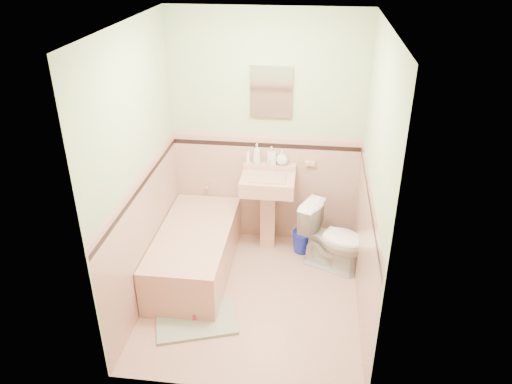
# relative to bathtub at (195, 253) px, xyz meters

# --- Properties ---
(floor) EXTENTS (2.20, 2.20, 0.00)m
(floor) POSITION_rel_bathtub_xyz_m (0.63, -0.33, -0.23)
(floor) COLOR tan
(floor) RESTS_ON ground
(ceiling) EXTENTS (2.20, 2.20, 0.00)m
(ceiling) POSITION_rel_bathtub_xyz_m (0.63, -0.33, 2.27)
(ceiling) COLOR white
(ceiling) RESTS_ON ground
(wall_back) EXTENTS (2.50, 0.00, 2.50)m
(wall_back) POSITION_rel_bathtub_xyz_m (0.63, 0.77, 1.02)
(wall_back) COLOR beige
(wall_back) RESTS_ON ground
(wall_front) EXTENTS (2.50, 0.00, 2.50)m
(wall_front) POSITION_rel_bathtub_xyz_m (0.63, -1.43, 1.02)
(wall_front) COLOR beige
(wall_front) RESTS_ON ground
(wall_left) EXTENTS (0.00, 2.50, 2.50)m
(wall_left) POSITION_rel_bathtub_xyz_m (-0.37, -0.33, 1.02)
(wall_left) COLOR beige
(wall_left) RESTS_ON ground
(wall_right) EXTENTS (0.00, 2.50, 2.50)m
(wall_right) POSITION_rel_bathtub_xyz_m (1.63, -0.33, 1.02)
(wall_right) COLOR beige
(wall_right) RESTS_ON ground
(wainscot_back) EXTENTS (2.00, 0.00, 2.00)m
(wainscot_back) POSITION_rel_bathtub_xyz_m (0.63, 0.76, 0.38)
(wainscot_back) COLOR tan
(wainscot_back) RESTS_ON ground
(wainscot_front) EXTENTS (2.00, 0.00, 2.00)m
(wainscot_front) POSITION_rel_bathtub_xyz_m (0.63, -1.42, 0.38)
(wainscot_front) COLOR tan
(wainscot_front) RESTS_ON ground
(wainscot_left) EXTENTS (0.00, 2.20, 2.20)m
(wainscot_left) POSITION_rel_bathtub_xyz_m (-0.36, -0.33, 0.38)
(wainscot_left) COLOR tan
(wainscot_left) RESTS_ON ground
(wainscot_right) EXTENTS (0.00, 2.20, 2.20)m
(wainscot_right) POSITION_rel_bathtub_xyz_m (1.62, -0.33, 0.38)
(wainscot_right) COLOR tan
(wainscot_right) RESTS_ON ground
(accent_back) EXTENTS (2.00, 0.00, 2.00)m
(accent_back) POSITION_rel_bathtub_xyz_m (0.63, 0.75, 0.90)
(accent_back) COLOR black
(accent_back) RESTS_ON ground
(accent_front) EXTENTS (2.00, 0.00, 2.00)m
(accent_front) POSITION_rel_bathtub_xyz_m (0.63, -1.41, 0.90)
(accent_front) COLOR black
(accent_front) RESTS_ON ground
(accent_left) EXTENTS (0.00, 2.20, 2.20)m
(accent_left) POSITION_rel_bathtub_xyz_m (-0.35, -0.33, 0.89)
(accent_left) COLOR black
(accent_left) RESTS_ON ground
(accent_right) EXTENTS (0.00, 2.20, 2.20)m
(accent_right) POSITION_rel_bathtub_xyz_m (1.61, -0.33, 0.89)
(accent_right) COLOR black
(accent_right) RESTS_ON ground
(cap_back) EXTENTS (2.00, 0.00, 2.00)m
(cap_back) POSITION_rel_bathtub_xyz_m (0.63, 0.75, 0.99)
(cap_back) COLOR tan
(cap_back) RESTS_ON ground
(cap_front) EXTENTS (2.00, 0.00, 2.00)m
(cap_front) POSITION_rel_bathtub_xyz_m (0.63, -1.41, 0.99)
(cap_front) COLOR tan
(cap_front) RESTS_ON ground
(cap_left) EXTENTS (0.00, 2.20, 2.20)m
(cap_left) POSITION_rel_bathtub_xyz_m (-0.35, -0.33, 1.00)
(cap_left) COLOR tan
(cap_left) RESTS_ON ground
(cap_right) EXTENTS (0.00, 2.20, 2.20)m
(cap_right) POSITION_rel_bathtub_xyz_m (1.61, -0.33, 1.00)
(cap_right) COLOR tan
(cap_right) RESTS_ON ground
(bathtub) EXTENTS (0.70, 1.50, 0.45)m
(bathtub) POSITION_rel_bathtub_xyz_m (0.00, 0.00, 0.00)
(bathtub) COLOR tan
(bathtub) RESTS_ON floor
(tub_faucet) EXTENTS (0.04, 0.12, 0.04)m
(tub_faucet) POSITION_rel_bathtub_xyz_m (0.00, 0.72, 0.41)
(tub_faucet) COLOR silver
(tub_faucet) RESTS_ON wall_back
(sink) EXTENTS (0.55, 0.48, 0.87)m
(sink) POSITION_rel_bathtub_xyz_m (0.68, 0.53, 0.21)
(sink) COLOR tan
(sink) RESTS_ON floor
(sink_faucet) EXTENTS (0.02, 0.02, 0.10)m
(sink_faucet) POSITION_rel_bathtub_xyz_m (0.68, 0.67, 0.72)
(sink_faucet) COLOR silver
(sink_faucet) RESTS_ON sink
(medicine_cabinet) EXTENTS (0.40, 0.04, 0.49)m
(medicine_cabinet) POSITION_rel_bathtub_xyz_m (0.68, 0.74, 1.47)
(medicine_cabinet) COLOR white
(medicine_cabinet) RESTS_ON wall_back
(soap_dish) EXTENTS (0.11, 0.06, 0.04)m
(soap_dish) POSITION_rel_bathtub_xyz_m (1.10, 0.73, 0.72)
(soap_dish) COLOR tan
(soap_dish) RESTS_ON wall_back
(soap_bottle_left) EXTENTS (0.10, 0.10, 0.22)m
(soap_bottle_left) POSITION_rel_bathtub_xyz_m (0.54, 0.71, 0.81)
(soap_bottle_left) COLOR #B2B2B2
(soap_bottle_left) RESTS_ON sink
(soap_bottle_mid) EXTENTS (0.10, 0.10, 0.19)m
(soap_bottle_mid) POSITION_rel_bathtub_xyz_m (0.69, 0.71, 0.80)
(soap_bottle_mid) COLOR #B2B2B2
(soap_bottle_mid) RESTS_ON sink
(soap_bottle_right) EXTENTS (0.14, 0.14, 0.16)m
(soap_bottle_right) POSITION_rel_bathtub_xyz_m (0.81, 0.71, 0.79)
(soap_bottle_right) COLOR #B2B2B2
(soap_bottle_right) RESTS_ON sink
(tube) EXTENTS (0.05, 0.05, 0.12)m
(tube) POSITION_rel_bathtub_xyz_m (0.45, 0.71, 0.76)
(tube) COLOR white
(tube) RESTS_ON sink
(toilet) EXTENTS (0.77, 0.62, 0.69)m
(toilet) POSITION_rel_bathtub_xyz_m (1.38, 0.26, 0.12)
(toilet) COLOR white
(toilet) RESTS_ON floor
(bucket) EXTENTS (0.30, 0.30, 0.23)m
(bucket) POSITION_rel_bathtub_xyz_m (1.07, 0.51, -0.11)
(bucket) COLOR #1521A9
(bucket) RESTS_ON floor
(bath_mat) EXTENTS (0.81, 0.67, 0.03)m
(bath_mat) POSITION_rel_bathtub_xyz_m (0.17, -0.74, -0.21)
(bath_mat) COLOR gray
(bath_mat) RESTS_ON floor
(shoe) EXTENTS (0.16, 0.11, 0.06)m
(shoe) POSITION_rel_bathtub_xyz_m (0.21, -0.70, -0.17)
(shoe) COLOR #BF1E59
(shoe) RESTS_ON bath_mat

